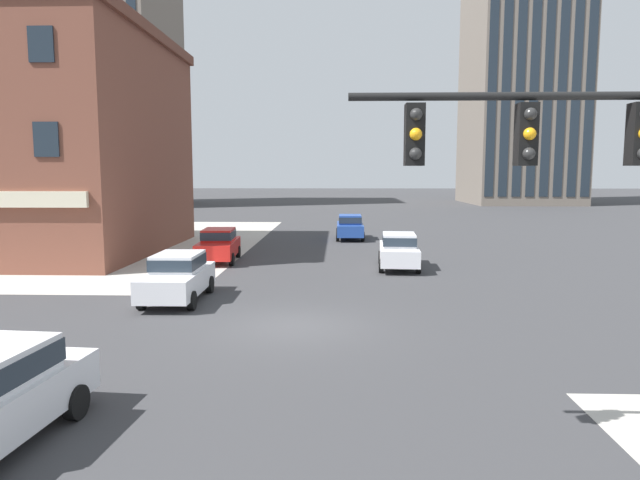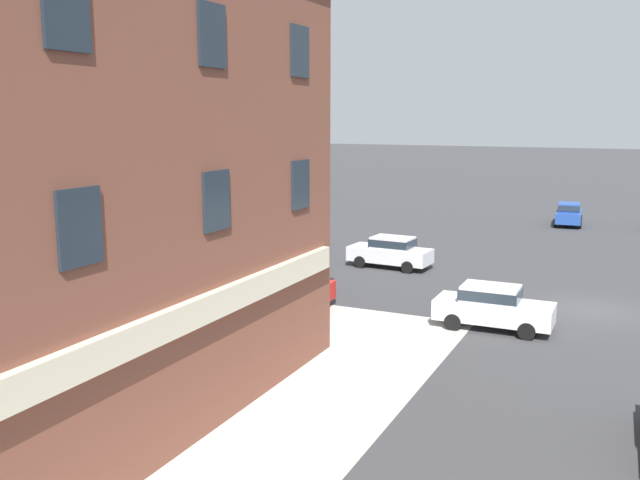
{
  "view_description": "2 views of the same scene",
  "coord_description": "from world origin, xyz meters",
  "px_view_note": "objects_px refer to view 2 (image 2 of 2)",
  "views": [
    {
      "loc": [
        1.33,
        -16.28,
        4.48
      ],
      "look_at": [
        0.65,
        4.04,
        2.1
      ],
      "focal_mm": 31.74,
      "sensor_mm": 36.0,
      "label": 1
    },
    {
      "loc": [
        -30.07,
        -1.62,
        8.01
      ],
      "look_at": [
        -2.52,
        11.46,
        2.52
      ],
      "focal_mm": 38.5,
      "sensor_mm": 36.0,
      "label": 2
    }
  ],
  "objects_px": {
    "car_main_northbound_far": "(569,213)",
    "car_main_mid": "(391,251)",
    "car_main_southbound_far": "(184,240)",
    "car_parked_curb": "(280,284)",
    "car_cross_westbound": "(493,305)"
  },
  "relations": [
    {
      "from": "car_cross_westbound",
      "to": "car_main_mid",
      "type": "bearing_deg",
      "value": 39.9
    },
    {
      "from": "car_main_northbound_far",
      "to": "car_parked_curb",
      "type": "height_order",
      "value": "same"
    },
    {
      "from": "car_main_northbound_far",
      "to": "car_main_mid",
      "type": "relative_size",
      "value": 1.0
    },
    {
      "from": "car_main_northbound_far",
      "to": "car_cross_westbound",
      "type": "xyz_separation_m",
      "value": [
        -28.12,
        -0.05,
        0.0
      ]
    },
    {
      "from": "car_cross_westbound",
      "to": "car_main_mid",
      "type": "distance_m",
      "value": 11.16
    },
    {
      "from": "car_main_southbound_far",
      "to": "car_main_mid",
      "type": "relative_size",
      "value": 0.98
    },
    {
      "from": "car_parked_curb",
      "to": "car_main_southbound_far",
      "type": "bearing_deg",
      "value": 55.79
    },
    {
      "from": "car_main_northbound_far",
      "to": "car_main_mid",
      "type": "bearing_deg",
      "value": 160.05
    },
    {
      "from": "car_parked_curb",
      "to": "car_main_northbound_far",
      "type": "bearing_deg",
      "value": -17.36
    },
    {
      "from": "car_main_southbound_far",
      "to": "car_parked_curb",
      "type": "relative_size",
      "value": 0.98
    },
    {
      "from": "car_cross_westbound",
      "to": "car_main_mid",
      "type": "height_order",
      "value": "same"
    },
    {
      "from": "car_cross_westbound",
      "to": "car_main_mid",
      "type": "relative_size",
      "value": 0.98
    },
    {
      "from": "car_main_southbound_far",
      "to": "car_parked_curb",
      "type": "xyz_separation_m",
      "value": [
        -6.93,
        -10.2,
        0.0
      ]
    },
    {
      "from": "car_main_northbound_far",
      "to": "car_main_southbound_far",
      "type": "relative_size",
      "value": 1.03
    },
    {
      "from": "car_main_mid",
      "to": "car_main_northbound_far",
      "type": "bearing_deg",
      "value": -19.95
    }
  ]
}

